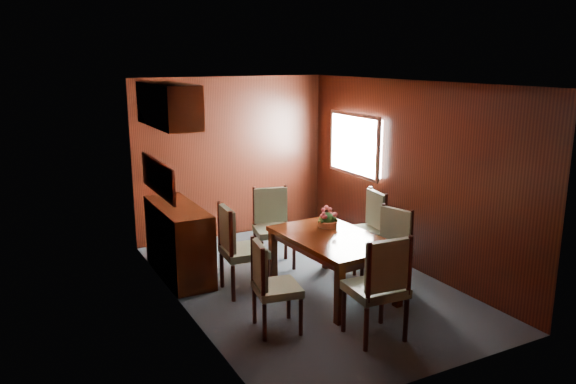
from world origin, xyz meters
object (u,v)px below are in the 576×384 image
chair_right_near (390,244)px  flower_centerpiece (328,217)px  chair_head (380,283)px  chair_left_near (270,281)px  sideboard (179,241)px  dining_table (333,244)px

chair_right_near → flower_centerpiece: chair_right_near is taller
chair_right_near → chair_head: bearing=121.0°
chair_head → flower_centerpiece: 1.56m
chair_left_near → chair_right_near: (1.72, 0.32, 0.01)m
chair_right_near → sideboard: bearing=36.5°
sideboard → dining_table: (1.40, -1.36, 0.14)m
chair_head → flower_centerpiece: size_ratio=4.40×
dining_table → chair_right_near: (0.68, -0.18, -0.06)m
chair_right_near → flower_centerpiece: bearing=29.2°
sideboard → flower_centerpiece: size_ratio=5.74×
dining_table → chair_left_near: chair_left_near is taller
chair_left_near → chair_head: bearing=61.0°
chair_left_near → flower_centerpiece: 1.48m
chair_left_near → chair_right_near: chair_right_near is taller
sideboard → chair_left_near: size_ratio=1.49×
flower_centerpiece → dining_table: bearing=-112.5°
sideboard → dining_table: 1.96m
chair_left_near → chair_right_near: size_ratio=0.98×
chair_head → sideboard: bearing=119.2°
dining_table → chair_head: bearing=-103.7°
dining_table → chair_head: (-0.21, -1.17, 0.00)m
chair_right_near → dining_table: bearing=58.4°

